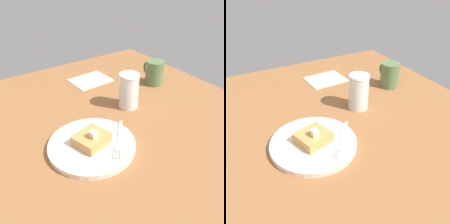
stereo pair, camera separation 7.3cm
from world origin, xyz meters
The scene contains 8 objects.
table_surface centered at (0.00, 0.00, 0.92)cm, with size 116.24×116.24×1.85cm, color #915C34.
plate centered at (1.15, 0.13, 2.73)cm, with size 23.30×23.30×1.52cm.
toast_slice_center centered at (1.15, 0.13, 4.71)cm, with size 7.38×8.18×2.68cm, color tan.
butter_pat_primary centered at (0.49, 0.07, 6.97)cm, with size 1.85×1.67×1.85cm, color beige.
fork centered at (-2.26, -6.39, 3.54)cm, with size 13.15×11.42×0.36cm.
syrup_jar centered at (12.32, -20.88, 7.49)cm, with size 6.74×6.74×11.78cm.
napkin centered at (36.65, -20.54, 2.00)cm, with size 12.21×15.00×0.30cm, color beige.
coffee_mug centered at (20.34, -39.65, 6.55)cm, with size 9.86×6.85×9.35cm.
Camera 2 is at (-47.50, 18.31, 46.15)cm, focal length 40.00 mm.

